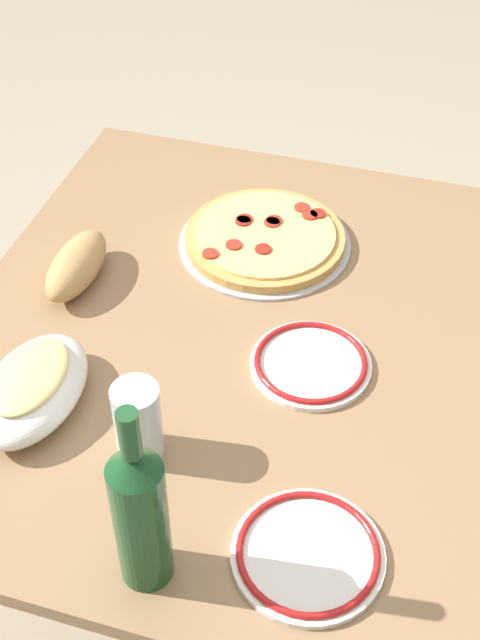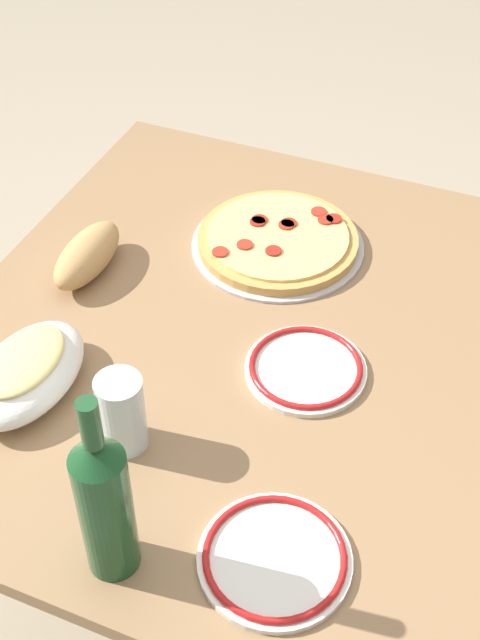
{
  "view_description": "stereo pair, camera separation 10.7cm",
  "coord_description": "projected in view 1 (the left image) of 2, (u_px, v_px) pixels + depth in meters",
  "views": [
    {
      "loc": [
        1.01,
        0.3,
        1.75
      ],
      "look_at": [
        0.0,
        0.0,
        0.76
      ],
      "focal_mm": 48.46,
      "sensor_mm": 36.0,
      "label": 1
    },
    {
      "loc": [
        0.97,
        0.4,
        1.75
      ],
      "look_at": [
        0.0,
        0.0,
        0.76
      ],
      "focal_mm": 48.46,
      "sensor_mm": 36.0,
      "label": 2
    }
  ],
  "objects": [
    {
      "name": "side_plate_far",
      "position": [
        308.0,
        554.0,
        1.15
      ],
      "size": [
        0.21,
        0.21,
        0.02
      ],
      "color": "white",
      "rests_on": "dining_table"
    },
    {
      "name": "bread_loaf",
      "position": [
        77.0,
        265.0,
        1.54
      ],
      "size": [
        0.19,
        0.08,
        0.07
      ],
      "primitive_type": "ellipsoid",
      "color": "tan",
      "rests_on": "dining_table"
    },
    {
      "name": "water_glass",
      "position": [
        138.0,
        422.0,
        1.24
      ],
      "size": [
        0.07,
        0.07,
        0.13
      ],
      "primitive_type": "cylinder",
      "color": "silver",
      "rests_on": "dining_table"
    },
    {
      "name": "ground_plane",
      "position": [
        240.0,
        563.0,
        1.97
      ],
      "size": [
        8.0,
        8.0,
        0.0
      ],
      "primitive_type": "plane",
      "color": "tan",
      "rests_on": "ground"
    },
    {
      "name": "wine_bottle",
      "position": [
        140.0,
        513.0,
        1.05
      ],
      "size": [
        0.07,
        0.07,
        0.31
      ],
      "color": "#194723",
      "rests_on": "dining_table"
    },
    {
      "name": "baked_pasta_dish",
      "position": [
        32.0,
        387.0,
        1.32
      ],
      "size": [
        0.24,
        0.15,
        0.08
      ],
      "color": "white",
      "rests_on": "dining_table"
    },
    {
      "name": "side_plate_near",
      "position": [
        311.0,
        363.0,
        1.4
      ],
      "size": [
        0.2,
        0.2,
        0.02
      ],
      "color": "white",
      "rests_on": "dining_table"
    },
    {
      "name": "dining_table",
      "position": [
        240.0,
        383.0,
        1.55
      ],
      "size": [
        1.11,
        0.97,
        0.73
      ],
      "color": "#93704C",
      "rests_on": "ground"
    },
    {
      "name": "pepperoni_pizza",
      "position": [
        265.0,
        239.0,
        1.63
      ],
      "size": [
        0.33,
        0.33,
        0.03
      ],
      "color": "#B7B7BC",
      "rests_on": "dining_table"
    }
  ]
}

